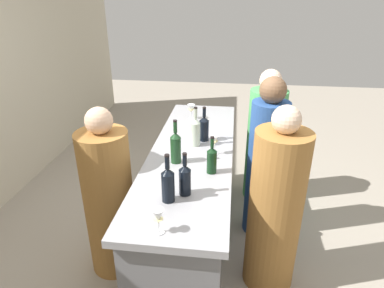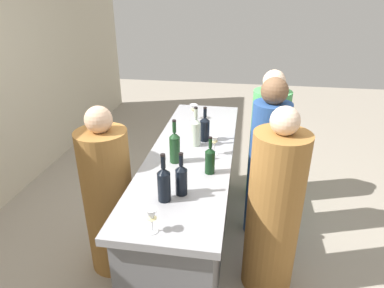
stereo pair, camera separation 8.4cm
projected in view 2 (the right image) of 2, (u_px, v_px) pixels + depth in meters
The scene contains 15 objects.
ground_plane at pixel (192, 243), 3.13m from camera, with size 12.00×12.00×0.00m, color #9E9384.
bar_counter at pixel (192, 199), 2.93m from camera, with size 2.30×0.66×0.98m.
wine_bottle_leftmost_near_black at pixel (164, 183), 2.02m from camera, with size 0.08×0.08×0.32m.
wine_bottle_second_left_near_black at pixel (181, 179), 2.09m from camera, with size 0.08×0.08×0.29m.
wine_bottle_center_dark_green at pixel (210, 160), 2.33m from camera, with size 0.07×0.07×0.28m.
wine_bottle_second_right_olive_green at pixel (175, 146), 2.48m from camera, with size 0.08×0.08×0.34m.
wine_bottle_rightmost_clear_pale at pixel (196, 131), 2.75m from camera, with size 0.08×0.08×0.34m.
wine_bottle_far_right_near_black at pixel (205, 128), 2.84m from camera, with size 0.08×0.08×0.30m.
wine_glass_near_left at pixel (214, 141), 2.60m from camera, with size 0.07×0.07×0.16m.
wine_glass_near_center at pixel (152, 217), 1.76m from camera, with size 0.07×0.07×0.15m.
wine_glass_near_right at pixel (194, 109), 3.34m from camera, with size 0.08×0.08×0.15m.
person_left_guest at pixel (274, 212), 2.45m from camera, with size 0.49×0.49×1.49m.
person_center_guest at pixel (267, 166), 3.02m from camera, with size 0.41×0.41×1.53m.
person_right_guest at pixel (268, 143), 3.59m from camera, with size 0.49×0.49×1.46m.
person_server_behind at pixel (109, 199), 2.65m from camera, with size 0.40×0.40×1.43m.
Camera 2 is at (-2.42, -0.39, 2.16)m, focal length 31.11 mm.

